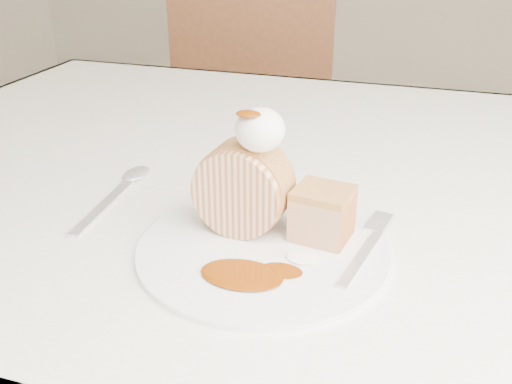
% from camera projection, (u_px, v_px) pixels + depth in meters
% --- Properties ---
extents(table, '(1.40, 0.90, 0.75)m').
position_uv_depth(table, '(332.00, 230.00, 0.78)').
color(table, white).
rests_on(table, ground).
extents(chair_far, '(0.48, 0.48, 0.88)m').
position_uv_depth(chair_far, '(257.00, 124.00, 1.65)').
color(chair_far, brown).
rests_on(chair_far, ground).
extents(plate, '(0.28, 0.28, 0.01)m').
position_uv_depth(plate, '(263.00, 249.00, 0.57)').
color(plate, white).
rests_on(plate, table).
extents(roulade_slice, '(0.10, 0.06, 0.09)m').
position_uv_depth(roulade_slice, '(243.00, 188.00, 0.58)').
color(roulade_slice, beige).
rests_on(roulade_slice, plate).
extents(cake_chunk, '(0.06, 0.06, 0.05)m').
position_uv_depth(cake_chunk, '(322.00, 217.00, 0.57)').
color(cake_chunk, '#CB844C').
rests_on(cake_chunk, plate).
extents(whipped_cream, '(0.05, 0.05, 0.04)m').
position_uv_depth(whipped_cream, '(260.00, 130.00, 0.54)').
color(whipped_cream, white).
rests_on(whipped_cream, roulade_slice).
extents(caramel_drizzle, '(0.02, 0.02, 0.01)m').
position_uv_depth(caramel_drizzle, '(249.00, 108.00, 0.52)').
color(caramel_drizzle, '#6C2C04').
rests_on(caramel_drizzle, whipped_cream).
extents(caramel_pool, '(0.08, 0.06, 0.00)m').
position_uv_depth(caramel_pool, '(242.00, 274.00, 0.52)').
color(caramel_pool, '#6C2C04').
rests_on(caramel_pool, plate).
extents(fork, '(0.05, 0.15, 0.00)m').
position_uv_depth(fork, '(361.00, 259.00, 0.54)').
color(fork, silver).
rests_on(fork, plate).
extents(spoon, '(0.04, 0.17, 0.00)m').
position_uv_depth(spoon, '(104.00, 207.00, 0.65)').
color(spoon, silver).
rests_on(spoon, table).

